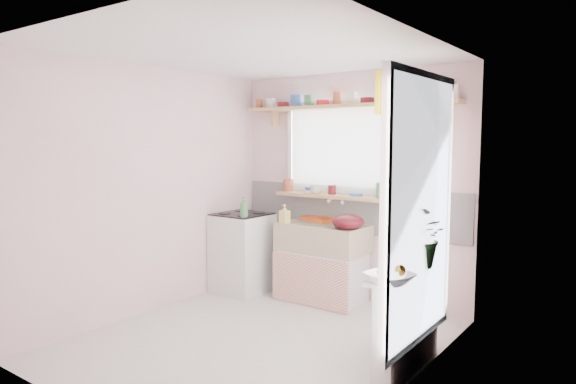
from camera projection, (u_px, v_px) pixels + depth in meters
The scene contains 19 objects.
room at pixel (373, 183), 4.70m from camera, with size 3.20×3.20×3.20m.
sink_unit at pixel (323, 262), 5.62m from camera, with size 0.95×0.65×1.11m.
cooker at pixel (242, 252), 5.97m from camera, with size 0.58×0.58×0.93m.
radiator_ledge at pixel (407, 320), 3.89m from camera, with size 0.22×0.95×0.78m.
windowsill at pixel (332, 196), 5.69m from camera, with size 1.40×0.22×0.04m, color tan.
pine_shelf at pixel (344, 106), 5.50m from camera, with size 2.52×0.24×0.04m, color tan.
shelf_crockery at pixel (344, 99), 5.49m from camera, with size 2.47×0.11×0.12m.
sill_crockery at pixel (332, 189), 5.69m from camera, with size 1.35×0.11×0.12m.
dish_tray at pixel (320, 219), 5.84m from camera, with size 0.37×0.28×0.04m, color #ED5015.
colander at pixel (348, 222), 5.26m from camera, with size 0.33×0.33×0.15m, color #4F0D16.
jade_plant at pixel (422, 236), 3.94m from camera, with size 0.45×0.39×0.50m, color #305E25.
fruit_bowl at pixel (390, 279), 3.51m from camera, with size 0.32×0.32×0.08m, color white.
herb_pot at pixel (396, 258), 3.86m from camera, with size 0.10×0.07×0.19m, color #325C25.
soap_bottle_sink at pixel (285, 214), 5.63m from camera, with size 0.09×0.10×0.21m, color #E9D667.
sill_cup at pixel (316, 189), 5.74m from camera, with size 0.12×0.12×0.10m, color beige.
sill_bowl at pixel (313, 190), 5.91m from camera, with size 0.20×0.20×0.06m, color #364AB0.
shelf_vase at pixel (410, 94), 4.99m from camera, with size 0.14×0.14×0.14m, color #A85933.
cooker_bottle at pixel (244, 207), 5.61m from camera, with size 0.09×0.09×0.23m, color #3F7F4B.
fruit at pixel (391, 270), 3.50m from camera, with size 0.20×0.14×0.10m.
Camera 1 is at (2.79, -3.38, 1.76)m, focal length 32.00 mm.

